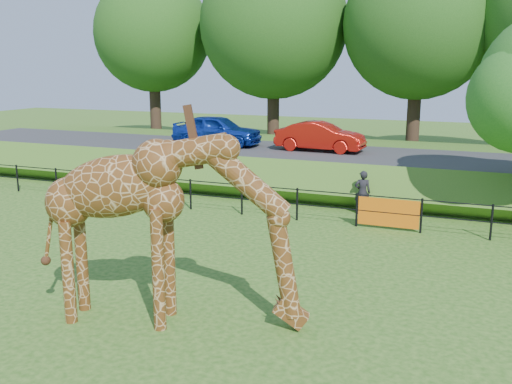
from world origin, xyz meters
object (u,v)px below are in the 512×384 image
(car_red, at_px, (320,136))
(car_blue, at_px, (217,130))
(visitor, at_px, (362,192))
(giraffe, at_px, (171,230))

(car_red, bearing_deg, car_blue, 92.87)
(car_blue, height_order, car_red, car_blue)
(car_blue, xyz_separation_m, visitor, (7.74, -4.54, -1.36))
(car_blue, bearing_deg, visitor, -122.05)
(car_blue, bearing_deg, giraffe, -159.31)
(giraffe, distance_m, visitor, 10.15)
(car_blue, relative_size, car_red, 1.08)
(car_blue, relative_size, visitor, 2.71)
(visitor, bearing_deg, giraffe, 63.79)
(giraffe, height_order, visitor, giraffe)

